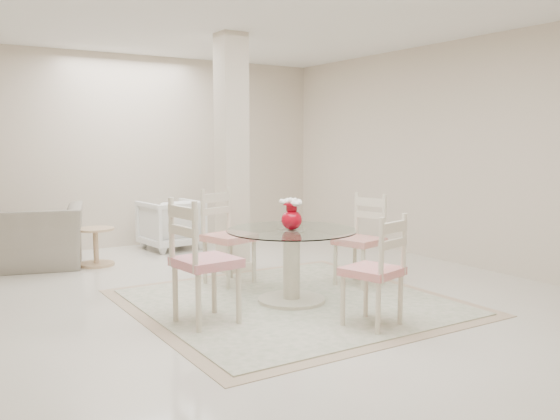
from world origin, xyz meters
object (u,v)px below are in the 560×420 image
dining_chair_north (225,229)px  recliner_taupe (33,237)px  dining_chair_south (379,263)px  armchair_white (171,224)px  column (232,154)px  dining_chair_west (198,252)px  red_vase (292,214)px  dining_chair_east (363,233)px  dining_table (292,266)px  side_table (96,248)px

dining_chair_north → recliner_taupe: bearing=114.7°
dining_chair_south → armchair_white: size_ratio=1.34×
column → armchair_white: size_ratio=3.56×
dining_chair_west → recliner_taupe: bearing=7.5°
column → red_vase: (-0.20, -1.57, -0.52)m
recliner_taupe → dining_chair_east: bearing=150.2°
dining_chair_east → recliner_taupe: size_ratio=0.93×
dining_chair_west → recliner_taupe: 3.18m
dining_chair_east → dining_chair_south: dining_chair_east is taller
dining_chair_north → dining_chair_south: 2.04m
column → armchair_white: column is taller
dining_table → side_table: dining_table is taller
dining_chair_north → dining_chair_south: bearing=-94.6°
armchair_white → dining_chair_west: bearing=66.0°
dining_chair_east → side_table: dining_chair_east is taller
dining_table → dining_chair_west: size_ratio=1.04×
dining_chair_north → dining_chair_west: dining_chair_west is taller
dining_table → dining_chair_north: size_ratio=1.08×
dining_chair_east → dining_chair_north: bearing=-140.4°
column → dining_table: column is taller
dining_chair_west → armchair_white: (1.12, 3.40, -0.26)m
dining_chair_west → side_table: size_ratio=2.51×
recliner_taupe → side_table: recliner_taupe is taller
dining_chair_east → column: bearing=-165.6°
dining_table → dining_chair_south: 1.03m
recliner_taupe → side_table: (0.66, -0.27, -0.16)m
dining_chair_north → armchair_white: size_ratio=1.46×
red_vase → dining_chair_south: 1.06m
dining_chair_north → side_table: (-0.91, 1.63, -0.37)m
dining_chair_west → red_vase: bearing=-86.6°
dining_chair_north → dining_table: bearing=-94.7°
recliner_taupe → armchair_white: size_ratio=1.50×
dining_chair_south → side_table: 3.87m
column → dining_chair_east: column is taller
dining_table → side_table: size_ratio=2.60×
dining_table → dining_chair_south: dining_chair_south is taller
red_vase → recliner_taupe: red_vase is taller
side_table → red_vase: bearing=-67.6°
dining_chair_east → side_table: bearing=-155.1°
dining_chair_north → recliner_taupe: dining_chair_north is taller
red_vase → dining_chair_west: dining_chair_west is taller
dining_table → column: bearing=82.5°
column → recliner_taupe: 2.57m
side_table → column: bearing=-39.7°
dining_chair_east → recliner_taupe: (-2.75, 2.73, -0.18)m
column → dining_chair_north: size_ratio=2.45×
dining_table → dining_chair_east: bearing=10.1°
column → dining_chair_east: (0.80, -1.39, -0.80)m
column → red_vase: column is taller
dining_chair_north → side_table: bearing=104.3°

